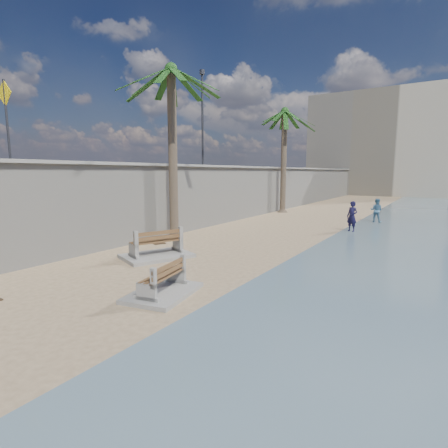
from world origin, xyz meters
The scene contains 13 objects.
ground_plane centered at (0.00, 0.00, 0.00)m, with size 140.00×140.00×0.00m, color tan.
seawall centered at (-5.20, 20.00, 1.75)m, with size 0.45×70.00×3.50m, color gray.
wall_cap centered at (-5.20, 20.00, 3.55)m, with size 0.80×70.00×0.12m, color gray.
end_building centered at (-2.00, 52.00, 7.00)m, with size 18.00×12.00×14.00m, color #B7AA93.
bench_near centered at (0.62, 2.25, 0.37)m, with size 1.76×2.27×0.86m.
bench_far centered at (-2.34, 5.16, 0.45)m, with size 2.49×2.92×1.03m.
palm_mid centered at (-4.34, 8.53, 7.73)m, with size 5.00×5.00×8.74m.
palm_back centered at (-4.29, 21.73, 7.72)m, with size 5.00×5.00×8.75m.
pedestrian_sign centered at (-5.00, 1.50, 5.15)m, with size 0.78×0.07×2.40m.
streetlight centered at (-5.10, 12.00, 6.64)m, with size 0.28×0.28×5.12m.
person_a centered at (2.51, 15.16, 0.95)m, with size 0.68×0.46×1.89m, color #151233.
person_b centered at (3.00, 19.77, 0.85)m, with size 0.82×0.63×1.69m, color teal.
debris_c centered at (-4.18, 7.20, 0.01)m, with size 0.66×0.53×0.03m, color #382616.
Camera 1 is at (6.70, -4.32, 3.20)m, focal length 28.00 mm.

